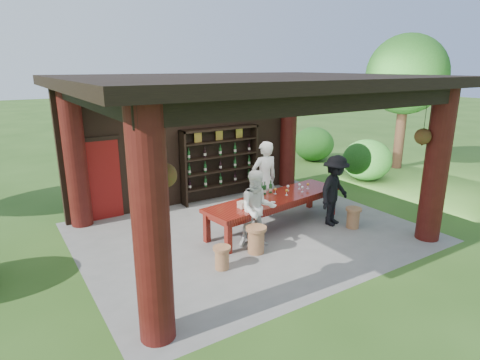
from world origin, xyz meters
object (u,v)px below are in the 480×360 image
tasting_table (275,202)px  guest_woman (257,209)px  stool_near_left (256,239)px  guest_man (335,191)px  stool_near_right (353,217)px  napkin_basket (244,204)px  wine_shelf (220,164)px  host (264,179)px  stool_far_left (222,257)px

tasting_table → guest_woman: guest_woman is taller
stool_near_left → guest_man: (2.44, 0.27, 0.55)m
stool_near_right → napkin_basket: (-2.53, 0.82, 0.56)m
tasting_table → stool_near_left: size_ratio=6.66×
stool_near_right → napkin_basket: 2.72m
guest_man → napkin_basket: (-2.30, 0.41, -0.03)m
tasting_table → guest_man: guest_man is taller
stool_near_right → guest_woman: guest_woman is taller
stool_near_right → wine_shelf: bearing=113.8°
wine_shelf → stool_near_left: (-1.12, -3.40, -0.74)m
wine_shelf → napkin_basket: wine_shelf is taller
stool_near_left → host: (1.36, 1.63, 0.67)m
guest_man → stool_far_left: bearing=170.2°
stool_far_left → host: size_ratio=0.23×
host → guest_woman: size_ratio=1.17×
stool_near_left → stool_near_right: bearing=-3.0°
wine_shelf → guest_man: bearing=-67.1°
tasting_table → stool_near_right: 1.88m
stool_near_left → stool_near_right: stool_near_left is taller
tasting_table → stool_near_left: (-1.14, -0.88, -0.34)m
napkin_basket → tasting_table: bearing=11.5°
host → guest_woman: (-1.15, -1.35, -0.14)m
stool_near_left → stool_far_left: stool_near_left is taller
stool_near_left → guest_man: guest_man is taller
tasting_table → wine_shelf: bearing=90.5°
tasting_table → host: 0.85m
napkin_basket → wine_shelf: bearing=70.4°
stool_near_left → guest_woman: guest_woman is taller
stool_near_right → guest_man: guest_man is taller
stool_near_right → guest_man: size_ratio=0.29×
stool_far_left → host: host is taller
stool_near_right → guest_woman: size_ratio=0.30×
wine_shelf → tasting_table: (0.02, -2.53, -0.40)m
tasting_table → stool_near_right: bearing=-33.5°
guest_man → tasting_table: bearing=137.0°
stool_far_left → guest_man: size_ratio=0.26×
wine_shelf → tasting_table: wine_shelf is taller
stool_far_left → guest_man: 3.46m
wine_shelf → stool_near_right: (1.56, -3.55, -0.78)m
guest_man → stool_near_left: bearing=168.3°
stool_near_left → wine_shelf: bearing=71.8°
wine_shelf → guest_woman: 3.26m
stool_near_right → stool_far_left: 3.61m
wine_shelf → napkin_basket: 2.91m
tasting_table → guest_woman: bearing=-146.9°
stool_near_right → host: size_ratio=0.25×
stool_near_left → stool_far_left: (-0.93, -0.21, -0.06)m
stool_near_right → tasting_table: bearing=146.5°
wine_shelf → host: bearing=-82.2°
wine_shelf → napkin_basket: size_ratio=9.00×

